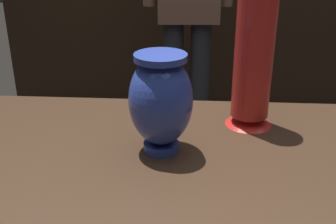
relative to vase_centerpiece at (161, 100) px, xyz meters
name	(u,v)px	position (x,y,z in m)	size (l,w,h in m)	color
back_display_shelf	(190,44)	(0.03, 2.20, -0.43)	(2.60, 0.40, 0.99)	black
vase_centerpiece	(161,100)	(0.00, 0.00, 0.00)	(0.15, 0.15, 0.24)	#2D429E
vase_tall_behind	(254,54)	(0.22, 0.16, 0.06)	(0.12, 0.12, 0.40)	red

